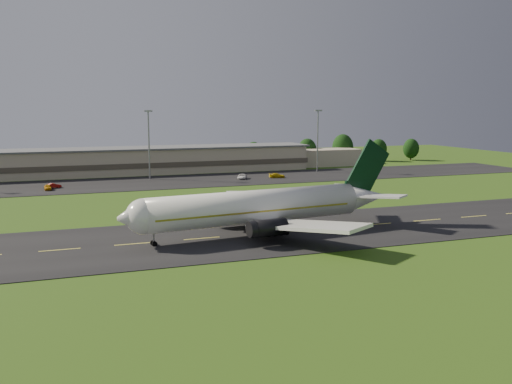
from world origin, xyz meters
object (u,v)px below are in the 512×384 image
object	(u,v)px
terminal	(145,161)
service_vehicle_c	(242,176)
service_vehicle_b	(54,186)
service_vehicle_d	(277,175)
airliner	(259,207)
light_mast_east	(318,133)
service_vehicle_a	(48,187)
light_mast_centre	(149,136)

from	to	relation	value
terminal	service_vehicle_c	xyz separation A→B (m)	(24.40, -25.41, -3.17)
service_vehicle_b	service_vehicle_d	xyz separation A→B (m)	(63.62, -0.01, 0.06)
airliner	service_vehicle_b	size ratio (longest dim) A/B	13.42
light_mast_east	service_vehicle_c	world-z (taller)	light_mast_east
service_vehicle_a	service_vehicle_d	distance (m)	65.17
light_mast_east	service_vehicle_a	world-z (taller)	light_mast_east
light_mast_centre	service_vehicle_a	bearing A→B (deg)	-154.46
terminal	service_vehicle_d	bearing A→B (deg)	-37.05
service_vehicle_c	service_vehicle_d	xyz separation A→B (m)	(10.75, -1.13, -0.03)
service_vehicle_a	service_vehicle_c	bearing A→B (deg)	0.63
airliner	terminal	bearing A→B (deg)	85.40
airliner	service_vehicle_c	world-z (taller)	airliner
terminal	service_vehicle_b	xyz separation A→B (m)	(-28.47, -26.52, -3.26)
terminal	service_vehicle_c	distance (m)	35.37
service_vehicle_c	service_vehicle_d	size ratio (longest dim) A/B	1.08
light_mast_centre	service_vehicle_b	world-z (taller)	light_mast_centre
light_mast_centre	service_vehicle_b	bearing A→B (deg)	-159.09
service_vehicle_b	service_vehicle_d	bearing A→B (deg)	-105.32
service_vehicle_d	airliner	bearing A→B (deg)	166.43
light_mast_centre	service_vehicle_a	world-z (taller)	light_mast_centre
service_vehicle_b	service_vehicle_a	bearing A→B (deg)	140.73
airliner	light_mast_east	size ratio (longest dim) A/B	2.52
light_mast_east	service_vehicle_b	bearing A→B (deg)	-172.82
airliner	service_vehicle_d	distance (m)	76.46
light_mast_centre	light_mast_east	world-z (taller)	same
light_mast_centre	service_vehicle_a	xyz separation A→B (m)	(-28.54, -13.64, -11.92)
service_vehicle_b	service_vehicle_d	distance (m)	63.62
airliner	light_mast_centre	bearing A→B (deg)	86.84
service_vehicle_a	service_vehicle_b	size ratio (longest dim) A/B	1.10
light_mast_centre	service_vehicle_d	world-z (taller)	light_mast_centre
service_vehicle_b	light_mast_centre	bearing A→B (deg)	-84.39
service_vehicle_c	airliner	bearing A→B (deg)	-81.99
terminal	service_vehicle_a	xyz separation A→B (m)	(-29.94, -29.82, -3.18)
terminal	light_mast_centre	xyz separation A→B (m)	(-1.40, -16.18, 8.75)
terminal	service_vehicle_d	size ratio (longest dim) A/B	30.37
light_mast_centre	light_mast_east	distance (m)	55.00
light_mast_east	light_mast_centre	bearing A→B (deg)	180.00
service_vehicle_b	airliner	bearing A→B (deg)	-170.54
light_mast_east	service_vehicle_c	distance (m)	32.86
airliner	terminal	distance (m)	96.15
service_vehicle_d	service_vehicle_c	bearing A→B (deg)	94.81
terminal	service_vehicle_b	distance (m)	39.05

